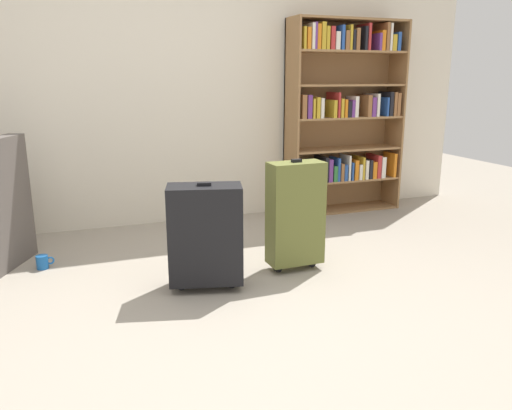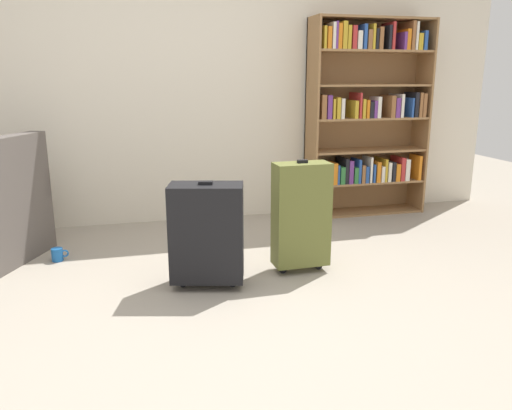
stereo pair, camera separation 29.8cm
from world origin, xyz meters
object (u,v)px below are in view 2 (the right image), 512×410
at_px(bookshelf, 366,113).
at_px(suitcase_olive, 301,215).
at_px(mug, 58,255).
at_px(suitcase_black, 207,233).

xyz_separation_m(bookshelf, suitcase_olive, (-1.10, -1.31, -0.56)).
bearing_deg(suitcase_olive, mug, 159.55).
height_order(bookshelf, suitcase_black, bookshelf).
relative_size(bookshelf, mug, 15.05).
relative_size(mug, suitcase_black, 0.18).
distance_m(bookshelf, mug, 2.96).
bearing_deg(bookshelf, suitcase_olive, -129.85).
bearing_deg(mug, suitcase_olive, -20.45).
distance_m(suitcase_olive, suitcase_black, 0.66).
height_order(bookshelf, mug, bookshelf).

